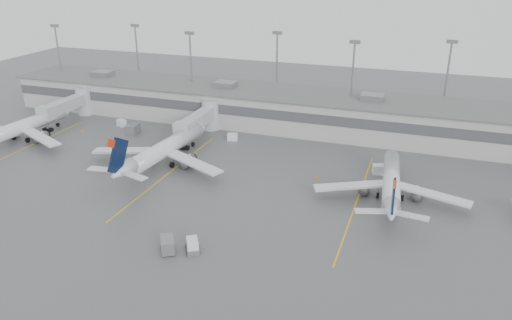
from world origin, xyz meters
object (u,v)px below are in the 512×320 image
(jet_mid_left, at_px, (163,149))
(baggage_tug, at_px, (193,246))
(jet_far_left, at_px, (20,127))
(jet_mid_right, at_px, (391,182))

(jet_mid_left, distance_m, baggage_tug, 31.86)
(jet_far_left, distance_m, jet_mid_right, 78.99)
(baggage_tug, bearing_deg, jet_mid_right, 14.89)
(jet_far_left, bearing_deg, jet_mid_left, 1.72)
(jet_mid_left, distance_m, jet_mid_right, 42.84)
(jet_mid_left, relative_size, jet_mid_right, 1.12)
(jet_mid_left, bearing_deg, jet_far_left, -178.40)
(jet_far_left, relative_size, baggage_tug, 9.30)
(jet_mid_right, xyz_separation_m, baggage_tug, (-24.12, -25.55, -2.18))
(jet_far_left, height_order, jet_mid_right, jet_far_left)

